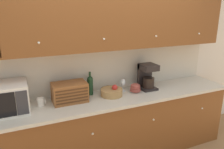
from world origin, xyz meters
TOP-DOWN VIEW (x-y plane):
  - ground_plane at (0.00, 0.00)m, footprint 24.00×24.00m
  - wall_back at (0.00, 0.03)m, footprint 5.76×0.06m
  - counter_unit at (0.00, -0.30)m, footprint 3.38×0.63m
  - backsplash_panel at (0.00, -0.01)m, footprint 3.36×0.01m
  - upper_cabinets at (0.17, -0.16)m, footprint 3.36×0.35m
  - microwave at (-1.31, -0.24)m, footprint 0.52×0.42m
  - mug at (-0.92, -0.22)m, footprint 0.10×0.09m
  - bread_box at (-0.58, -0.23)m, footprint 0.42×0.27m
  - wine_bottle at (-0.27, -0.11)m, footprint 0.08×0.08m
  - fruit_basket at (-0.02, -0.26)m, footprint 0.29×0.29m
  - wine_glass at (0.18, -0.17)m, footprint 0.07×0.07m
  - bowl_stack_on_counter at (0.33, -0.27)m, footprint 0.15×0.15m
  - coffee_maker at (0.54, -0.22)m, footprint 0.22×0.24m

SIDE VIEW (x-z plane):
  - ground_plane at x=0.00m, z-range 0.00..0.00m
  - counter_unit at x=0.00m, z-range 0.00..0.91m
  - fruit_basket at x=-0.02m, z-range 0.89..1.04m
  - mug at x=-0.92m, z-range 0.91..1.01m
  - bowl_stack_on_counter at x=0.33m, z-range 0.91..1.03m
  - bread_box at x=-0.58m, z-range 0.91..1.15m
  - wine_glass at x=0.18m, z-range 0.94..1.12m
  - wine_bottle at x=-0.27m, z-range 0.90..1.21m
  - microwave at x=-1.31m, z-range 0.91..1.24m
  - coffee_maker at x=0.54m, z-range 0.91..1.28m
  - backsplash_panel at x=0.00m, z-range 0.91..1.52m
  - wall_back at x=0.00m, z-range 0.00..2.60m
  - upper_cabinets at x=0.17m, z-range 1.52..2.37m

